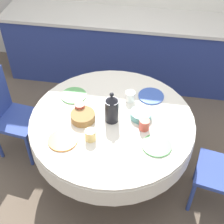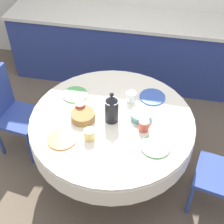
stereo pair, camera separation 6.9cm
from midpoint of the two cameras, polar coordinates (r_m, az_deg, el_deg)
The scene contains 15 objects.
ground_plane at distance 3.24m, azimuth -0.62°, elevation -10.41°, with size 12.00×12.00×0.00m, color brown.
kitchen_counter at distance 4.11m, azimuth 3.24°, elevation 11.37°, with size 3.24×0.64×0.88m.
dining_table at distance 2.78m, azimuth -0.72°, elevation -3.02°, with size 1.44×1.44×0.72m.
chair_right at distance 3.24m, azimuth -18.93°, elevation -0.03°, with size 0.45×0.45×0.93m.
plate_near_left at distance 2.55m, azimuth -9.75°, elevation -5.12°, with size 0.24×0.24×0.01m, color orange.
cup_near_left at distance 2.50m, azimuth -4.77°, elevation -4.23°, with size 0.09×0.09×0.10m, color #DBB766.
plate_near_right at distance 2.50m, azimuth 7.39°, elevation -6.09°, with size 0.24×0.24×0.01m, color #5BA85B.
cup_near_right at distance 2.59m, azimuth 5.17°, elevation -2.30°, with size 0.09×0.09×0.10m, color #CC4C3D.
plate_far_left at distance 2.94m, azimuth -7.68°, elevation 3.01°, with size 0.24×0.24×0.01m, color #5BA85B.
cup_far_left at distance 2.74m, azimuth -6.60°, elevation 0.68°, with size 0.09×0.09×0.10m, color #CC4C3D.
plate_far_right at distance 2.93m, azimuth 6.48°, elevation 2.92°, with size 0.24×0.24×0.01m, color #3856AD.
cup_far_right at distance 2.84m, azimuth 2.63°, elevation 2.84°, with size 0.09×0.09×0.10m, color white.
coffee_carafe at distance 2.59m, azimuth -0.76°, elevation 0.60°, with size 0.12×0.12×0.30m.
bread_basket at distance 2.68m, azimuth -6.08°, elevation -0.87°, with size 0.21×0.21×0.07m, color olive.
fruit_bowl at distance 2.70m, azimuth 4.59°, elevation -0.48°, with size 0.19×0.19×0.06m, color #569993.
Camera 1 is at (0.32, -1.90, 2.60)m, focal length 50.00 mm.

